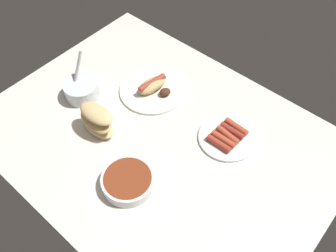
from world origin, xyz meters
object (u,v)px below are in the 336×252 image
bowl_chili (128,181)px  plate_hotdog_assembled (153,88)px  bread_stack (97,120)px  plate_sausages (227,137)px  bowl_coleslaw (81,89)px

bowl_chili → plate_hotdog_assembled: size_ratio=0.66×
bread_stack → plate_hotdog_assembled: (-1.69, -26.65, -3.76)cm
bread_stack → plate_hotdog_assembled: 26.97cm
plate_sausages → plate_hotdog_assembled: plate_hotdog_assembled is taller
bowl_coleslaw → plate_sausages: bearing=-160.2°
plate_sausages → bread_stack: (36.63, 26.61, 4.30)cm
plate_sausages → bowl_coleslaw: (53.62, 19.25, 2.40)cm
bowl_coleslaw → bread_stack: bowl_coleslaw is taller
plate_hotdog_assembled → plate_sausages: bearing=179.9°
plate_hotdog_assembled → bowl_coleslaw: bearing=45.9°
bowl_chili → bread_stack: bearing=-20.5°
bowl_coleslaw → bowl_chili: size_ratio=0.96×
bowl_coleslaw → bowl_chili: (-40.34, 16.07, -1.24)cm
bowl_coleslaw → bread_stack: bearing=156.6°
plate_sausages → bowl_coleslaw: bearing=19.8°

